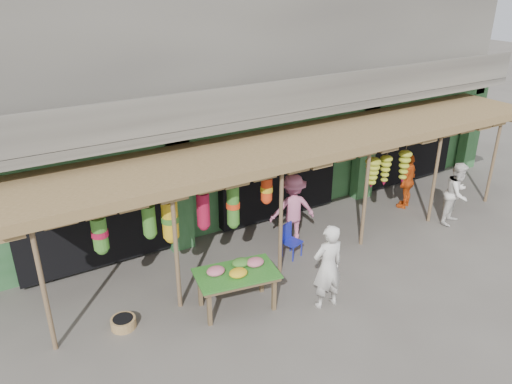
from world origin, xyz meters
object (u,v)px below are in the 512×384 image
person_right (457,194)px  person_shopper (293,209)px  flower_table (237,274)px  blue_chair (289,239)px  person_vendor (407,181)px  person_front (328,267)px

person_right → person_shopper: size_ratio=0.96×
flower_table → person_right: 6.99m
blue_chair → person_shopper: size_ratio=0.46×
flower_table → person_vendor: (6.59, 1.64, 0.02)m
blue_chair → person_vendor: size_ratio=0.51×
person_shopper → person_front: bearing=86.4°
blue_chair → person_right: size_ratio=0.47×
person_front → person_right: size_ratio=1.07×
flower_table → person_front: bearing=-19.5°
flower_table → blue_chair: bearing=38.4°
blue_chair → person_front: 2.15m
person_front → person_right: bearing=-162.6°
flower_table → person_vendor: 6.80m
person_front → person_right: person_front is taller
person_vendor → person_shopper: 4.02m
flower_table → person_right: (6.99, 0.22, 0.08)m
flower_table → person_shopper: size_ratio=0.99×
flower_table → person_shopper: (2.57, 1.71, 0.11)m
blue_chair → person_right: 5.00m
person_right → person_vendor: person_right is taller
person_front → person_vendor: size_ratio=1.14×
blue_chair → person_front: (-0.48, -2.04, 0.47)m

